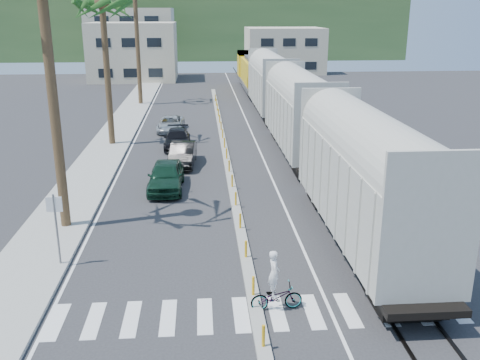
# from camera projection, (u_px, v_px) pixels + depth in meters

# --- Properties ---
(ground) EXTENTS (140.00, 140.00, 0.00)m
(ground) POSITION_uv_depth(u_px,v_px,m) (250.00, 284.00, 19.61)
(ground) COLOR #28282B
(ground) RESTS_ON ground
(sidewalk) EXTENTS (3.00, 90.00, 0.15)m
(sidewalk) POSITION_uv_depth(u_px,v_px,m) (116.00, 135.00, 42.74)
(sidewalk) COLOR gray
(sidewalk) RESTS_ON ground
(rails) EXTENTS (1.56, 100.00, 0.06)m
(rails) POSITION_uv_depth(u_px,v_px,m) (277.00, 125.00, 46.57)
(rails) COLOR black
(rails) RESTS_ON ground
(median) EXTENTS (0.45, 60.00, 0.85)m
(median) POSITION_uv_depth(u_px,v_px,m) (225.00, 149.00, 38.56)
(median) COLOR gray
(median) RESTS_ON ground
(crosswalk) EXTENTS (14.00, 2.20, 0.01)m
(crosswalk) POSITION_uv_depth(u_px,v_px,m) (256.00, 314.00, 17.71)
(crosswalk) COLOR silver
(crosswalk) RESTS_ON ground
(lane_markings) EXTENTS (9.42, 90.00, 0.01)m
(lane_markings) POSITION_uv_depth(u_px,v_px,m) (195.00, 135.00, 43.22)
(lane_markings) COLOR silver
(lane_markings) RESTS_ON ground
(freight_train) EXTENTS (3.00, 60.94, 5.85)m
(freight_train) POSITION_uv_depth(u_px,v_px,m) (286.00, 100.00, 41.66)
(freight_train) COLOR #ABAA9D
(freight_train) RESTS_ON ground
(street_sign) EXTENTS (0.60, 0.08, 3.00)m
(street_sign) POSITION_uv_depth(u_px,v_px,m) (56.00, 220.00, 20.39)
(street_sign) COLOR slate
(street_sign) RESTS_ON ground
(buildings) EXTENTS (38.00, 27.00, 10.00)m
(buildings) POSITION_uv_depth(u_px,v_px,m) (169.00, 45.00, 85.93)
(buildings) COLOR #B3AA8E
(buildings) RESTS_ON ground
(hillside) EXTENTS (80.00, 20.00, 12.00)m
(hillside) POSITION_uv_depth(u_px,v_px,m) (206.00, 28.00, 112.82)
(hillside) COLOR #385628
(hillside) RESTS_ON ground
(car_lead) EXTENTS (2.08, 4.78, 1.60)m
(car_lead) POSITION_uv_depth(u_px,v_px,m) (166.00, 176.00, 29.77)
(car_lead) COLOR #0F2F1F
(car_lead) RESTS_ON ground
(car_second) EXTENTS (2.13, 4.60, 1.45)m
(car_second) POSITION_uv_depth(u_px,v_px,m) (183.00, 154.00, 34.55)
(car_second) COLOR black
(car_second) RESTS_ON ground
(car_third) EXTENTS (1.91, 4.59, 1.33)m
(car_third) POSITION_uv_depth(u_px,v_px,m) (177.00, 139.00, 38.94)
(car_third) COLOR black
(car_third) RESTS_ON ground
(car_rear) EXTENTS (2.50, 4.64, 1.23)m
(car_rear) POSITION_uv_depth(u_px,v_px,m) (171.00, 124.00, 44.30)
(car_rear) COLOR #B7BBBD
(car_rear) RESTS_ON ground
(cyclist) EXTENTS (0.87, 1.84, 2.15)m
(cyclist) POSITION_uv_depth(u_px,v_px,m) (276.00, 291.00, 17.79)
(cyclist) COLOR #9EA0A5
(cyclist) RESTS_ON ground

